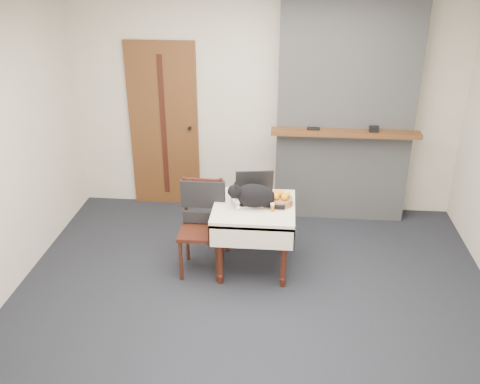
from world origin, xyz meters
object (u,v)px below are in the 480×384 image
object	(u,v)px
cat	(255,196)
chair	(202,213)
door	(164,126)
laptop	(255,193)
cream_jar	(229,199)
fruit_basket	(281,199)
pill_bottle	(272,207)
side_table	(254,216)

from	to	relation	value
cat	chair	size ratio (longest dim) A/B	0.59
door	laptop	world-z (taller)	door
cream_jar	cat	bearing A→B (deg)	-13.20
cream_jar	fruit_basket	world-z (taller)	fruit_basket
laptop	fruit_basket	world-z (taller)	laptop
pill_bottle	chair	distance (m)	0.71
laptop	cream_jar	xyz separation A→B (m)	(-0.25, -0.10, -0.03)
cat	pill_bottle	xyz separation A→B (m)	(0.17, -0.08, -0.07)
fruit_basket	laptop	bearing A→B (deg)	163.01
laptop	pill_bottle	bearing A→B (deg)	-62.00
side_table	pill_bottle	xyz separation A→B (m)	(0.18, -0.11, 0.16)
laptop	door	bearing A→B (deg)	123.09
side_table	chair	size ratio (longest dim) A/B	0.83
cat	pill_bottle	world-z (taller)	cat
cat	chair	xyz separation A→B (m)	(-0.51, 0.02, -0.22)
laptop	cream_jar	size ratio (longest dim) A/B	5.18
cream_jar	pill_bottle	size ratio (longest dim) A/B	0.99
cream_jar	chair	size ratio (longest dim) A/B	0.09
laptop	chair	distance (m)	0.55
door	fruit_basket	xyz separation A→B (m)	(1.43, -1.37, -0.25)
cream_jar	side_table	bearing A→B (deg)	-6.86
cat	chair	world-z (taller)	cat
side_table	cream_jar	xyz separation A→B (m)	(-0.24, 0.03, 0.15)
door	pill_bottle	world-z (taller)	door
door	cat	world-z (taller)	door
pill_bottle	cat	bearing A→B (deg)	155.55
door	pill_bottle	size ratio (longest dim) A/B	24.51
cat	side_table	bearing A→B (deg)	84.30
pill_bottle	door	bearing A→B (deg)	131.59
side_table	fruit_basket	distance (m)	0.30
cream_jar	chair	bearing A→B (deg)	-172.12
chair	door	bearing A→B (deg)	115.31
cat	fruit_basket	world-z (taller)	cat
laptop	cream_jar	distance (m)	0.26
cat	fruit_basket	bearing A→B (deg)	4.26
door	pill_bottle	distance (m)	2.05
cat	fruit_basket	xyz separation A→B (m)	(0.25, 0.08, -0.06)
cat	cream_jar	bearing A→B (deg)	153.65
side_table	chair	distance (m)	0.51
door	cat	bearing A→B (deg)	-50.79
laptop	cat	world-z (taller)	laptop
side_table	cat	bearing A→B (deg)	-82.55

